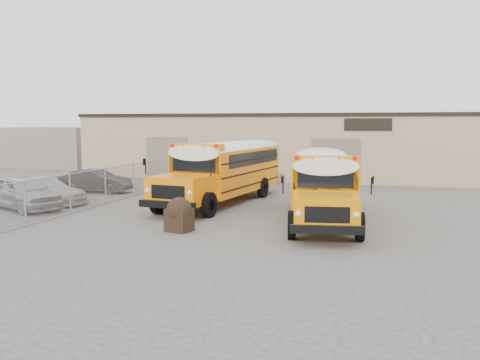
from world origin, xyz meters
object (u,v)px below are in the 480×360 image
(school_bus_left, at_px, (268,159))
(school_bus_right, at_px, (320,168))
(car_white, at_px, (45,191))
(car_dark, at_px, (96,181))
(tarp_bundle, at_px, (179,214))
(car_silver, at_px, (23,193))

(school_bus_left, relative_size, school_bus_right, 1.08)
(school_bus_right, xyz_separation_m, car_white, (-12.88, -5.44, -1.00))
(car_white, distance_m, car_dark, 4.56)
(school_bus_right, xyz_separation_m, tarp_bundle, (-3.84, -9.90, -1.00))
(school_bus_left, height_order, tarp_bundle, school_bus_left)
(tarp_bundle, bearing_deg, car_white, 153.77)
(school_bus_left, bearing_deg, school_bus_right, -47.50)
(car_dark, bearing_deg, car_white, 175.62)
(school_bus_right, xyz_separation_m, car_dark, (-12.79, -0.89, -0.99))
(car_white, bearing_deg, tarp_bundle, -107.87)
(car_white, bearing_deg, school_bus_left, -35.36)
(school_bus_left, xyz_separation_m, school_bus_right, (3.76, -4.10, -0.14))
(school_bus_right, bearing_deg, car_white, -157.09)
(car_silver, bearing_deg, car_dark, 25.18)
(school_bus_right, height_order, car_dark, school_bus_right)
(school_bus_right, bearing_deg, car_silver, -150.54)
(tarp_bundle, xyz_separation_m, car_silver, (-8.92, 2.69, 0.13))
(car_white, bearing_deg, car_silver, -167.72)
(school_bus_right, distance_m, car_dark, 12.86)
(school_bus_left, relative_size, car_white, 2.38)
(tarp_bundle, distance_m, car_dark, 12.70)
(school_bus_right, height_order, tarp_bundle, school_bus_right)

